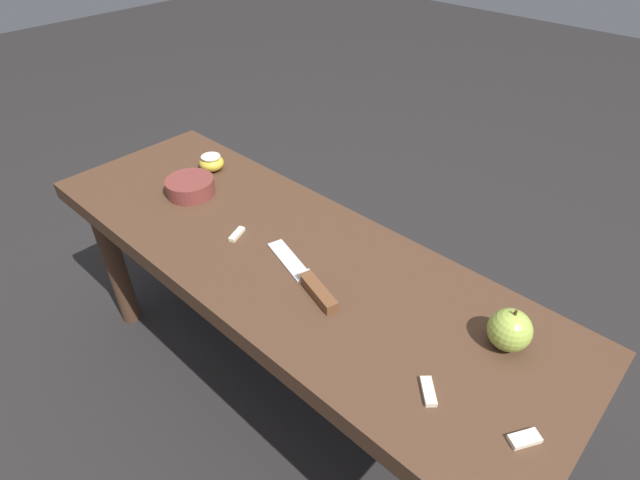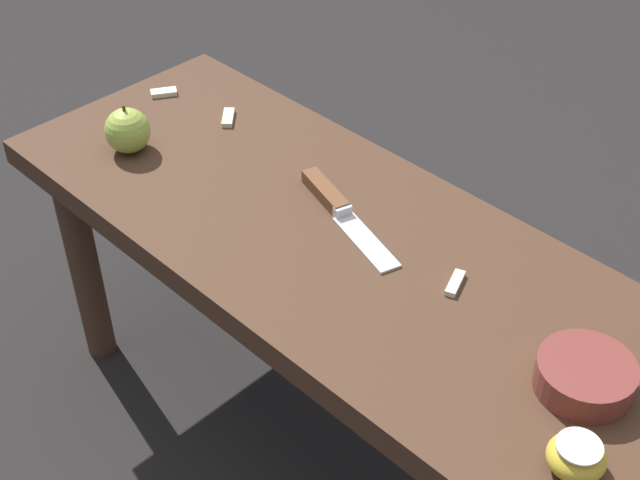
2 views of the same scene
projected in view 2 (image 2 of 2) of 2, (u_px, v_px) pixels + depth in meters
The scene contains 9 objects.
ground_plane at pixel (363, 472), 1.47m from camera, with size 8.00×8.00×0.00m, color black.
wooden_bench at pixel (372, 294), 1.22m from camera, with size 1.20×0.41×0.47m.
knife at pixel (336, 205), 1.25m from camera, with size 0.23×0.09×0.02m.
apple_whole at pixel (127, 131), 1.35m from camera, with size 0.07×0.07×0.08m.
apple_cut at pixel (576, 457), 0.90m from camera, with size 0.06×0.06×0.04m.
apple_slice_near_knife at pixel (455, 283), 1.13m from camera, with size 0.03×0.05×0.01m.
apple_slice_center at pixel (228, 118), 1.44m from camera, with size 0.05×0.05×0.01m.
apple_slice_near_bowl at pixel (164, 92), 1.50m from camera, with size 0.04×0.05×0.01m.
bowl at pixel (587, 374), 0.99m from camera, with size 0.11×0.11×0.04m.
Camera 2 is at (0.58, -0.68, 1.23)m, focal length 50.00 mm.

